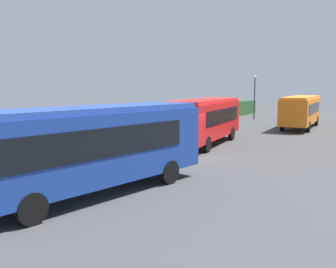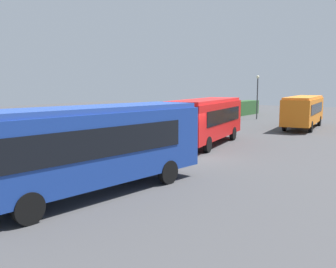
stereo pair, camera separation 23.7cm
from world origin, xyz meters
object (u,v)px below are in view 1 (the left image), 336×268
(bus_orange, at_px, (301,110))
(person_center, at_px, (195,124))
(bus_red, at_px, (205,119))
(bus_blue, at_px, (92,145))
(lamppost, at_px, (255,92))

(bus_orange, height_order, person_center, bus_orange)
(bus_red, bearing_deg, bus_blue, 0.74)
(bus_red, xyz_separation_m, person_center, (3.29, 2.63, -0.82))
(bus_orange, bearing_deg, bus_red, 162.32)
(person_center, xyz_separation_m, lamppost, (17.67, 2.03, 2.31))
(bus_blue, bearing_deg, bus_orange, 5.82)
(bus_blue, height_order, bus_red, bus_blue)
(bus_blue, xyz_separation_m, bus_red, (13.19, 2.49, -0.09))
(person_center, distance_m, lamppost, 17.94)
(bus_red, distance_m, bus_orange, 14.49)
(bus_blue, relative_size, person_center, 5.56)
(bus_blue, height_order, person_center, bus_blue)
(bus_orange, bearing_deg, lamppost, 40.68)
(bus_red, bearing_deg, person_center, -151.24)
(bus_blue, relative_size, bus_red, 1.07)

